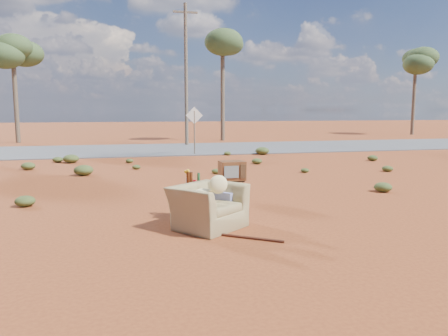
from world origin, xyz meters
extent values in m
plane|color=brown|center=(0.00, 0.00, 0.00)|extent=(140.00, 140.00, 0.00)
cube|color=#565659|center=(0.00, 15.00, 0.02)|extent=(140.00, 7.00, 0.04)
imported|color=#927E4F|center=(-0.45, -0.45, 0.50)|extent=(1.37, 1.31, 1.01)
ellipsoid|color=#F6E096|center=(-0.53, -0.44, 0.59)|extent=(0.36, 0.36, 0.21)
ellipsoid|color=#F6E096|center=(-0.29, -0.57, 0.78)|extent=(0.32, 0.16, 0.32)
cube|color=navy|center=(-0.10, -0.03, 0.30)|extent=(0.85, 0.89, 0.59)
cube|color=black|center=(0.57, 1.75, 0.45)|extent=(0.50, 0.39, 0.03)
cylinder|color=black|center=(0.34, 1.57, 0.22)|extent=(0.02, 0.02, 0.45)
cylinder|color=black|center=(0.80, 1.58, 0.22)|extent=(0.02, 0.02, 0.45)
cylinder|color=black|center=(0.33, 1.92, 0.22)|extent=(0.02, 0.02, 0.45)
cylinder|color=black|center=(0.79, 1.93, 0.22)|extent=(0.02, 0.02, 0.45)
cube|color=brown|center=(0.57, 1.75, 0.68)|extent=(0.56, 0.44, 0.43)
cube|color=slate|center=(0.49, 1.52, 0.68)|extent=(0.33, 0.03, 0.27)
cube|color=#472D19|center=(0.76, 1.53, 0.68)|extent=(0.13, 0.02, 0.31)
cube|color=#382414|center=(-0.58, 0.27, 0.62)|extent=(0.58, 0.58, 0.04)
cylinder|color=black|center=(-0.81, 0.18, 0.31)|extent=(0.02, 0.02, 0.62)
cylinder|color=black|center=(-0.49, 0.04, 0.31)|extent=(0.02, 0.02, 0.62)
cylinder|color=black|center=(-0.67, 0.50, 0.31)|extent=(0.02, 0.02, 0.62)
cylinder|color=black|center=(-0.35, 0.36, 0.31)|extent=(0.02, 0.02, 0.62)
cylinder|color=#4C1E0C|center=(-0.66, 0.35, 0.75)|extent=(0.06, 0.06, 0.23)
cylinder|color=#4C1E0C|center=(-0.63, 0.21, 0.76)|extent=(0.06, 0.06, 0.25)
cylinder|color=#255729|center=(-0.47, 0.32, 0.74)|extent=(0.05, 0.05, 0.21)
cylinder|color=red|center=(-0.57, 0.17, 0.69)|extent=(0.06, 0.06, 0.11)
cylinder|color=silver|center=(-0.65, 0.45, 0.70)|extent=(0.07, 0.07, 0.12)
ellipsoid|color=yellow|center=(-0.65, 0.45, 0.85)|extent=(0.14, 0.14, 0.11)
cylinder|color=#512315|center=(-0.15, -1.12, 0.02)|extent=(1.37, 1.00, 0.04)
cylinder|color=brown|center=(1.50, 12.00, 1.00)|extent=(0.06, 0.06, 2.00)
cube|color=silver|center=(1.50, 12.00, 1.80)|extent=(0.78, 0.04, 0.78)
cylinder|color=brown|center=(-8.00, 22.00, 3.00)|extent=(0.28, 0.28, 6.00)
ellipsoid|color=#3E582D|center=(-8.00, 22.00, 5.50)|extent=(3.20, 3.20, 2.20)
cylinder|color=brown|center=(5.00, 21.00, 3.50)|extent=(0.28, 0.28, 7.00)
ellipsoid|color=#3E582D|center=(5.00, 21.00, 6.50)|extent=(3.20, 3.20, 2.20)
cylinder|color=brown|center=(22.00, 24.00, 3.25)|extent=(0.28, 0.28, 6.50)
ellipsoid|color=#3E582D|center=(22.00, 24.00, 6.00)|extent=(3.20, 3.20, 2.20)
cylinder|color=brown|center=(2.00, 17.50, 4.00)|extent=(0.20, 0.20, 8.00)
cube|color=brown|center=(2.00, 17.50, 7.50)|extent=(1.40, 0.10, 0.10)
ellipsoid|color=#495826|center=(4.50, 1.80, 0.12)|extent=(0.44, 0.44, 0.24)
ellipsoid|color=#495826|center=(-3.00, 6.50, 0.17)|extent=(0.60, 0.60, 0.33)
ellipsoid|color=#495826|center=(6.80, 5.00, 0.10)|extent=(0.36, 0.36, 0.20)
ellipsoid|color=#495826|center=(3.20, 8.00, 0.11)|extent=(0.40, 0.40, 0.22)
ellipsoid|color=#495826|center=(-1.50, 9.50, 0.08)|extent=(0.30, 0.30, 0.17)
camera|label=1|loc=(-1.94, -7.71, 2.04)|focal=35.00mm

